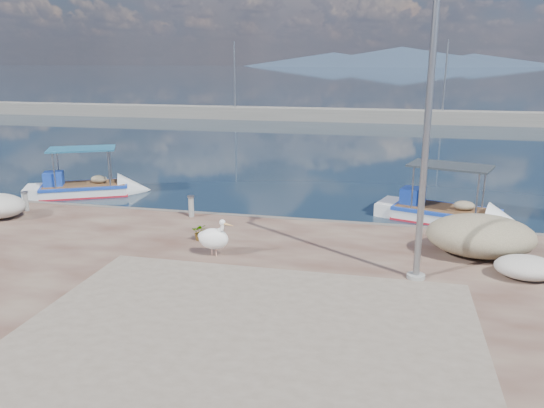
{
  "coord_description": "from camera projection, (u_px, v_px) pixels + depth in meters",
  "views": [
    {
      "loc": [
        3.54,
        -11.82,
        5.62
      ],
      "look_at": [
        0.0,
        3.8,
        1.3
      ],
      "focal_mm": 35.0,
      "sensor_mm": 36.0,
      "label": 1
    }
  ],
  "objects": [
    {
      "name": "potted_plant",
      "position": [
        200.0,
        232.0,
        15.64
      ],
      "size": [
        0.53,
        0.49,
        0.51
      ],
      "primitive_type": "imported",
      "rotation": [
        0.0,
        0.0,
        0.23
      ],
      "color": "#33722D",
      "rests_on": "quay"
    },
    {
      "name": "net_pile_c",
      "position": [
        480.0,
        236.0,
        14.32
      ],
      "size": [
        2.86,
        2.05,
        1.13
      ],
      "primitive_type": "ellipsoid",
      "color": "tan",
      "rests_on": "quay"
    },
    {
      "name": "quay_patch",
      "position": [
        245.0,
        337.0,
        10.18
      ],
      "size": [
        9.0,
        7.0,
        0.01
      ],
      "primitive_type": "cube",
      "color": "gray",
      "rests_on": "quay"
    },
    {
      "name": "breakwater",
      "position": [
        355.0,
        115.0,
        50.86
      ],
      "size": [
        120.0,
        2.2,
        7.5
      ],
      "color": "gray",
      "rests_on": "ground"
    },
    {
      "name": "bollard_far",
      "position": [
        26.0,
        200.0,
        18.69
      ],
      "size": [
        0.23,
        0.23,
        0.7
      ],
      "color": "gray",
      "rests_on": "quay"
    },
    {
      "name": "boat_right",
      "position": [
        444.0,
        216.0,
        19.26
      ],
      "size": [
        5.29,
        3.13,
        2.42
      ],
      "rotation": [
        0.0,
        0.0,
        -0.32
      ],
      "color": "white",
      "rests_on": "ground"
    },
    {
      "name": "boat_left",
      "position": [
        84.0,
        191.0,
        23.02
      ],
      "size": [
        5.17,
        3.68,
        2.39
      ],
      "rotation": [
        0.0,
        0.0,
        0.46
      ],
      "color": "white",
      "rests_on": "ground"
    },
    {
      "name": "bollard_near",
      "position": [
        191.0,
        205.0,
        17.98
      ],
      "size": [
        0.24,
        0.24,
        0.73
      ],
      "color": "gray",
      "rests_on": "quay"
    },
    {
      "name": "pelican",
      "position": [
        214.0,
        238.0,
        14.31
      ],
      "size": [
        1.13,
        0.69,
        1.07
      ],
      "rotation": [
        0.0,
        0.0,
        -0.25
      ],
      "color": "tan",
      "rests_on": "quay"
    },
    {
      "name": "net_pile_d",
      "position": [
        526.0,
        267.0,
        12.87
      ],
      "size": [
        1.49,
        1.12,
        0.56
      ],
      "primitive_type": "ellipsoid",
      "color": "silver",
      "rests_on": "quay"
    },
    {
      "name": "ground",
      "position": [
        239.0,
        292.0,
        13.35
      ],
      "size": [
        1400.0,
        1400.0,
        0.0
      ],
      "primitive_type": "plane",
      "color": "#162635",
      "rests_on": "ground"
    },
    {
      "name": "lamp_post",
      "position": [
        426.0,
        144.0,
        12.11
      ],
      "size": [
        0.44,
        0.96,
        7.0
      ],
      "color": "gray",
      "rests_on": "quay"
    },
    {
      "name": "mountains",
      "position": [
        397.0,
        58.0,
        622.0
      ],
      "size": [
        370.0,
        280.0,
        22.0
      ],
      "color": "#28384C",
      "rests_on": "ground"
    }
  ]
}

